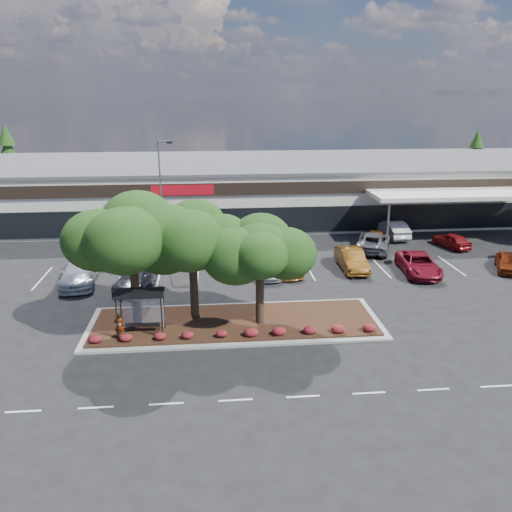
{
  "coord_description": "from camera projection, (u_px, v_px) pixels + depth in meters",
  "views": [
    {
      "loc": [
        -3.27,
        -24.06,
        13.67
      ],
      "look_at": [
        -0.19,
        9.61,
        2.6
      ],
      "focal_mm": 35.0,
      "sensor_mm": 36.0,
      "label": 1
    }
  ],
  "objects": [
    {
      "name": "retail_store",
      "position": [
        239.0,
        187.0,
        58.42
      ],
      "size": [
        80.4,
        25.2,
        6.25
      ],
      "color": "white",
      "rests_on": "ground"
    },
    {
      "name": "car_11",
      "position": [
        180.0,
        243.0,
        44.64
      ],
      "size": [
        3.05,
        5.47,
        1.71
      ],
      "primitive_type": "imported",
      "rotation": [
        0.0,
        0.0,
        3.4
      ],
      "color": "black",
      "rests_on": "ground"
    },
    {
      "name": "island_tree_mid",
      "position": [
        193.0,
        260.0,
        30.62
      ],
      "size": [
        6.6,
        6.6,
        7.32
      ],
      "primitive_type": null,
      "color": "#193E14",
      "rests_on": "landscape_island"
    },
    {
      "name": "person_waiting",
      "position": [
        119.0,
        326.0,
        28.41
      ],
      "size": [
        0.61,
        0.44,
        1.56
      ],
      "primitive_type": "imported",
      "rotation": [
        0.0,
        0.0,
        3.01
      ],
      "color": "#594C47",
      "rests_on": "landscape_island"
    },
    {
      "name": "lane_markings",
      "position": [
        256.0,
        286.0,
        37.16
      ],
      "size": [
        33.12,
        20.06,
        0.01
      ],
      "color": "silver",
      "rests_on": "ground"
    },
    {
      "name": "ground",
      "position": [
        275.0,
        355.0,
        27.3
      ],
      "size": [
        160.0,
        160.0,
        0.0
      ],
      "primitive_type": "plane",
      "color": "black",
      "rests_on": "ground"
    },
    {
      "name": "conifer_north_east",
      "position": [
        474.0,
        161.0,
        70.49
      ],
      "size": [
        3.96,
        3.96,
        9.0
      ],
      "primitive_type": "cone",
      "color": "#193E14",
      "rests_on": "ground"
    },
    {
      "name": "car_14",
      "position": [
        373.0,
        241.0,
        45.29
      ],
      "size": [
        4.83,
        6.67,
        1.69
      ],
      "primitive_type": "imported",
      "rotation": [
        0.0,
        0.0,
        2.76
      ],
      "color": "#515258",
      "rests_on": "ground"
    },
    {
      "name": "car_1",
      "position": [
        136.0,
        277.0,
        36.77
      ],
      "size": [
        3.26,
        5.53,
        1.5
      ],
      "primitive_type": "imported",
      "rotation": [
        0.0,
        0.0,
        -0.24
      ],
      "color": "#515157",
      "rests_on": "ground"
    },
    {
      "name": "bus_shelter",
      "position": [
        140.0,
        300.0,
        28.73
      ],
      "size": [
        2.75,
        1.55,
        2.59
      ],
      "color": "black",
      "rests_on": "landscape_island"
    },
    {
      "name": "car_6",
      "position": [
        351.0,
        259.0,
        40.43
      ],
      "size": [
        1.83,
        5.13,
        1.69
      ],
      "primitive_type": "imported",
      "rotation": [
        0.0,
        0.0,
        -0.01
      ],
      "color": "#62390E",
      "rests_on": "ground"
    },
    {
      "name": "light_pole",
      "position": [
        163.0,
        205.0,
        43.26
      ],
      "size": [
        1.43,
        0.5,
        9.96
      ],
      "rotation": [
        0.0,
        0.0,
        0.09
      ],
      "color": "#989893",
      "rests_on": "ground"
    },
    {
      "name": "car_12",
      "position": [
        222.0,
        242.0,
        45.16
      ],
      "size": [
        4.43,
        6.72,
        1.72
      ],
      "primitive_type": "imported",
      "rotation": [
        0.0,
        0.0,
        2.86
      ],
      "color": "#653104",
      "rests_on": "ground"
    },
    {
      "name": "car_0",
      "position": [
        79.0,
        272.0,
        37.44
      ],
      "size": [
        3.03,
        6.16,
        1.72
      ],
      "primitive_type": "imported",
      "rotation": [
        0.0,
        0.0,
        0.11
      ],
      "color": "#B1B6BF",
      "rests_on": "ground"
    },
    {
      "name": "car_7",
      "position": [
        419.0,
        264.0,
        39.47
      ],
      "size": [
        3.19,
        5.89,
        1.57
      ],
      "primitive_type": "imported",
      "rotation": [
        0.0,
        0.0,
        -0.11
      ],
      "color": "maroon",
      "rests_on": "ground"
    },
    {
      "name": "car_10",
      "position": [
        121.0,
        247.0,
        43.5
      ],
      "size": [
        3.14,
        6.09,
        1.69
      ],
      "primitive_type": "imported",
      "rotation": [
        0.0,
        0.0,
        3.0
      ],
      "color": "silver",
      "rests_on": "ground"
    },
    {
      "name": "car_3",
      "position": [
        265.0,
        266.0,
        39.08
      ],
      "size": [
        2.27,
        4.79,
        1.58
      ],
      "primitive_type": "imported",
      "rotation": [
        0.0,
        0.0,
        0.09
      ],
      "color": "#B1B6BE",
      "rests_on": "ground"
    },
    {
      "name": "car_15",
      "position": [
        375.0,
        237.0,
        47.26
      ],
      "size": [
        2.82,
        4.94,
        1.35
      ],
      "primitive_type": "imported",
      "rotation": [
        0.0,
        0.0,
        2.93
      ],
      "color": "brown",
      "rests_on": "ground"
    },
    {
      "name": "shrub_row",
      "position": [
        237.0,
        333.0,
        28.77
      ],
      "size": [
        17.0,
        0.8,
        0.5
      ],
      "primitive_type": null,
      "color": "maroon",
      "rests_on": "landscape_island"
    },
    {
      "name": "car_9",
      "position": [
        137.0,
        248.0,
        43.56
      ],
      "size": [
        3.91,
        6.35,
        1.64
      ],
      "primitive_type": "imported",
      "rotation": [
        0.0,
        0.0,
        2.93
      ],
      "color": "#9E0526",
      "rests_on": "ground"
    },
    {
      "name": "car_4",
      "position": [
        285.0,
        264.0,
        39.66
      ],
      "size": [
        2.69,
        5.03,
        1.39
      ],
      "primitive_type": "imported",
      "rotation": [
        0.0,
        0.0,
        0.16
      ],
      "color": "brown",
      "rests_on": "ground"
    },
    {
      "name": "car_2",
      "position": [
        220.0,
        260.0,
        40.42
      ],
      "size": [
        3.58,
        4.95,
        1.57
      ],
      "primitive_type": "imported",
      "rotation": [
        0.0,
        0.0,
        0.43
      ],
      "color": "#53535A",
      "rests_on": "ground"
    },
    {
      "name": "car_16",
      "position": [
        392.0,
        229.0,
        49.42
      ],
      "size": [
        2.07,
        5.31,
        1.72
      ],
      "primitive_type": "imported",
      "rotation": [
        0.0,
        0.0,
        3.19
      ],
      "color": "#BCBCBC",
      "rests_on": "ground"
    },
    {
      "name": "landscape_island",
      "position": [
        235.0,
        323.0,
        30.88
      ],
      "size": [
        18.0,
        6.0,
        0.26
      ],
      "color": "#989893",
      "rests_on": "ground"
    },
    {
      "name": "car_17",
      "position": [
        451.0,
        240.0,
        46.19
      ],
      "size": [
        2.59,
        4.32,
        1.38
      ],
      "primitive_type": "imported",
      "rotation": [
        0.0,
        0.0,
        3.4
      ],
      "color": "maroon",
      "rests_on": "ground"
    },
    {
      "name": "conifer_north_west",
      "position": [
        10.0,
        161.0,
        66.69
      ],
      "size": [
        4.4,
        4.4,
        10.0
      ],
      "primitive_type": "cone",
      "color": "#193E14",
      "rests_on": "ground"
    },
    {
      "name": "island_tree_east",
      "position": [
        260.0,
        272.0,
        29.67
      ],
      "size": [
        5.8,
        5.8,
        6.5
      ],
      "primitive_type": null,
      "color": "#193E14",
      "rests_on": "landscape_island"
    },
    {
      "name": "car_8",
      "position": [
        508.0,
        262.0,
        40.14
      ],
      "size": [
        3.24,
        4.46,
        1.41
      ],
      "primitive_type": "imported",
      "rotation": [
        0.0,
        0.0,
        -0.43
      ],
      "color": "maroon",
      "rests_on": "ground"
    },
    {
      "name": "island_tree_west",
      "position": [
        133.0,
        261.0,
        29.56
      ],
      "size": [
        7.2,
        7.2,
        7.89
      ],
      "primitive_type": null,
      "color": "#193E14",
      "rests_on": "landscape_island"
    },
    {
      "name": "car_5",
      "position": [
        286.0,
        258.0,
        41.11
      ],
      "size": [
        2.38,
        4.45,
        1.44
      ],
      "primitive_type": "imported",
      "rotation": [
        0.0,
        0.0,
        0.17
      ],
      "color": "#BDBDBD",
      "rests_on": "ground"
    }
  ]
}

